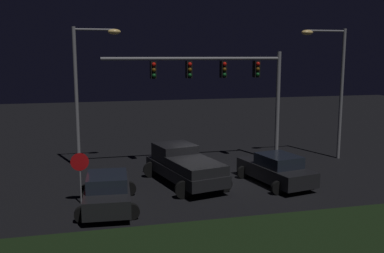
% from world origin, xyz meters
% --- Properties ---
extents(ground_plane, '(80.00, 80.00, 0.00)m').
position_xyz_m(ground_plane, '(0.00, 0.00, 0.00)').
color(ground_plane, black).
extents(grass_median, '(20.42, 5.75, 0.10)m').
position_xyz_m(grass_median, '(0.00, -8.38, 0.05)').
color(grass_median, black).
rests_on(grass_median, ground_plane).
extents(pickup_truck, '(3.69, 5.71, 1.80)m').
position_xyz_m(pickup_truck, '(-1.02, -0.24, 1.00)').
color(pickup_truck, black).
rests_on(pickup_truck, ground_plane).
extents(car_sedan, '(2.68, 4.51, 1.51)m').
position_xyz_m(car_sedan, '(-4.87, -3.02, 0.74)').
color(car_sedan, black).
rests_on(car_sedan, ground_plane).
extents(car_sedan_far, '(3.03, 4.67, 1.51)m').
position_xyz_m(car_sedan_far, '(3.38, -1.44, 0.74)').
color(car_sedan_far, black).
rests_on(car_sedan_far, ground_plane).
extents(traffic_signal_gantry, '(10.32, 0.56, 6.50)m').
position_xyz_m(traffic_signal_gantry, '(2.09, 3.05, 5.03)').
color(traffic_signal_gantry, slate).
rests_on(traffic_signal_gantry, ground_plane).
extents(street_lamp_left, '(2.59, 0.44, 7.80)m').
position_xyz_m(street_lamp_left, '(-5.54, 3.88, 4.94)').
color(street_lamp_left, slate).
rests_on(street_lamp_left, ground_plane).
extents(street_lamp_right, '(2.89, 0.44, 7.84)m').
position_xyz_m(street_lamp_right, '(8.83, 2.73, 4.99)').
color(street_lamp_right, slate).
rests_on(street_lamp_right, ground_plane).
extents(stop_sign, '(0.76, 0.08, 2.23)m').
position_xyz_m(stop_sign, '(-5.95, -2.18, 1.56)').
color(stop_sign, slate).
rests_on(stop_sign, ground_plane).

